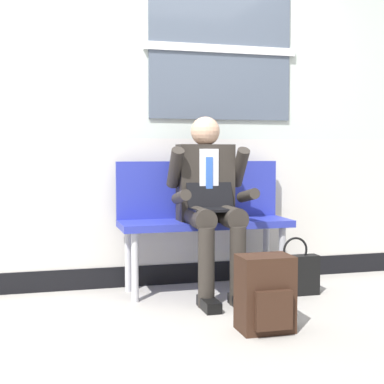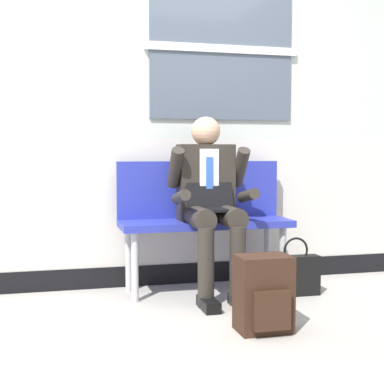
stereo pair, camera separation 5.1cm
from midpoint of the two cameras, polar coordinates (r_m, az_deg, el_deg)
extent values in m
plane|color=#9E9991|center=(3.73, -2.06, -11.80)|extent=(18.00, 18.00, 0.00)
cube|color=beige|center=(4.43, -4.34, 18.58)|extent=(5.62, 0.12, 2.01)
cube|color=beige|center=(4.30, -4.24, -0.98)|extent=(5.62, 0.12, 0.97)
cube|color=black|center=(4.39, -4.20, -8.33)|extent=(5.62, 0.14, 0.16)
cube|color=#4C5666|center=(4.42, 2.67, 14.46)|extent=(1.14, 0.02, 1.08)
cube|color=silver|center=(4.41, 2.71, 14.48)|extent=(1.22, 0.03, 0.06)
cube|color=#28339E|center=(4.05, 1.00, -3.25)|extent=(1.25, 0.42, 0.05)
cube|color=#28339E|center=(4.20, 0.32, 0.27)|extent=(1.25, 0.04, 0.43)
cylinder|color=#B7B7BC|center=(3.83, -6.28, -7.70)|extent=(0.05, 0.05, 0.48)
cylinder|color=#B7B7BC|center=(4.12, -6.93, -6.87)|extent=(0.05, 0.05, 0.48)
cylinder|color=#B7B7BC|center=(4.14, 8.88, -6.85)|extent=(0.05, 0.05, 0.48)
cylinder|color=#B7B7BC|center=(4.41, 7.29, -6.16)|extent=(0.05, 0.05, 0.48)
cylinder|color=#2D2823|center=(3.81, 0.29, -2.64)|extent=(0.15, 0.40, 0.15)
cylinder|color=#2D2823|center=(3.68, 1.08, -7.76)|extent=(0.11, 0.11, 0.53)
cube|color=black|center=(3.68, 1.34, -11.45)|extent=(0.10, 0.26, 0.07)
cylinder|color=#2D2823|center=(3.87, 3.43, -2.54)|extent=(0.15, 0.40, 0.15)
cylinder|color=#2D2823|center=(3.75, 4.34, -7.56)|extent=(0.11, 0.11, 0.53)
cube|color=black|center=(3.74, 4.64, -11.18)|extent=(0.10, 0.26, 0.07)
cube|color=#2D2823|center=(4.02, 1.00, 0.99)|extent=(0.40, 0.18, 0.55)
cube|color=silver|center=(3.93, 1.39, 1.65)|extent=(0.14, 0.01, 0.39)
cube|color=blue|center=(3.92, 1.42, 1.21)|extent=(0.05, 0.01, 0.33)
sphere|color=tan|center=(4.02, 1.01, 6.26)|extent=(0.21, 0.21, 0.21)
cylinder|color=#2D2823|center=(3.89, -2.11, 2.51)|extent=(0.09, 0.25, 0.30)
cylinder|color=#2D2823|center=(3.73, -1.51, -0.51)|extent=(0.08, 0.27, 0.12)
cylinder|color=#2D2823|center=(4.03, 4.57, 2.55)|extent=(0.09, 0.25, 0.30)
cylinder|color=#2D2823|center=(3.88, 5.40, -0.36)|extent=(0.08, 0.27, 0.12)
cube|color=black|center=(3.81, 2.00, -1.82)|extent=(0.33, 0.22, 0.02)
cube|color=black|center=(3.92, 1.45, -0.04)|extent=(0.33, 0.08, 0.21)
cube|color=#331E14|center=(3.24, 7.04, -10.28)|extent=(0.30, 0.21, 0.44)
cube|color=#331E14|center=(3.14, 7.92, -11.97)|extent=(0.21, 0.04, 0.22)
cube|color=black|center=(4.07, 10.18, -8.43)|extent=(0.35, 0.10, 0.28)
torus|color=black|center=(4.04, 10.21, -5.90)|extent=(0.19, 0.02, 0.19)
camera|label=1|loc=(0.03, -90.39, -0.03)|focal=51.89mm
camera|label=2|loc=(0.03, 89.61, 0.03)|focal=51.89mm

